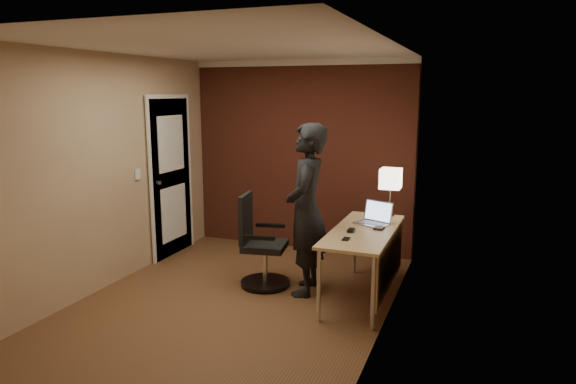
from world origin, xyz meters
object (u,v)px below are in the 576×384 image
object	(u,v)px
wallet	(379,228)
person	(306,210)
desk_lamp	(391,179)
phone	(346,239)
desk	(370,243)
laptop	(375,218)
mouse	(351,230)
office_chair	(259,247)

from	to	relation	value
wallet	person	xyz separation A→B (m)	(-0.74, -0.11, 0.15)
desk_lamp	phone	xyz separation A→B (m)	(-0.22, -1.07, -0.41)
desk	phone	distance (m)	0.45
desk_lamp	phone	bearing A→B (deg)	-101.50
desk	laptop	size ratio (longest dim) A/B	3.74
laptop	mouse	distance (m)	0.44
phone	wallet	distance (m)	0.52
laptop	phone	world-z (taller)	laptop
laptop	mouse	bearing A→B (deg)	-110.22
desk_lamp	wallet	world-z (taller)	desk_lamp
laptop	person	size ratio (longest dim) A/B	0.22
desk	desk_lamp	world-z (taller)	desk_lamp
phone	office_chair	size ratio (longest dim) A/B	0.12
office_chair	phone	bearing A→B (deg)	-18.64
person	desk_lamp	bearing A→B (deg)	123.96
phone	person	xyz separation A→B (m)	(-0.52, 0.37, 0.16)
wallet	office_chair	xyz separation A→B (m)	(-1.27, -0.12, -0.30)
wallet	office_chair	world-z (taller)	office_chair
mouse	person	distance (m)	0.53
desk	laptop	world-z (taller)	laptop
laptop	phone	bearing A→B (deg)	-101.05
wallet	desk	bearing A→B (deg)	-134.46
mouse	wallet	world-z (taller)	mouse
laptop	office_chair	xyz separation A→B (m)	(-1.19, -0.33, -0.35)
laptop	desk	bearing A→B (deg)	-86.60
desk_lamp	laptop	bearing A→B (deg)	-102.28
laptop	wallet	distance (m)	0.23
desk_lamp	mouse	bearing A→B (deg)	-106.47
mouse	person	world-z (taller)	person
desk	wallet	distance (m)	0.17
desk_lamp	wallet	bearing A→B (deg)	-89.92
desk_lamp	office_chair	distance (m)	1.62
mouse	person	xyz separation A→B (m)	(-0.50, 0.10, 0.15)
phone	office_chair	distance (m)	1.15
mouse	office_chair	xyz separation A→B (m)	(-1.03, 0.09, -0.31)
desk_lamp	office_chair	xyz separation A→B (m)	(-1.27, -0.71, -0.71)
phone	office_chair	xyz separation A→B (m)	(-1.05, 0.35, -0.30)
office_chair	laptop	bearing A→B (deg)	15.45
wallet	phone	bearing A→B (deg)	-114.68
desk	phone	xyz separation A→B (m)	(-0.15, -0.41, 0.13)
laptop	mouse	world-z (taller)	laptop
mouse	phone	distance (m)	0.27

